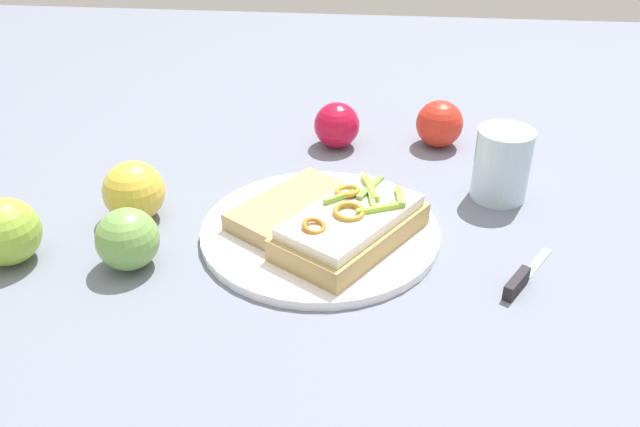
{
  "coord_description": "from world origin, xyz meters",
  "views": [
    {
      "loc": [
        0.07,
        -0.69,
        0.46
      ],
      "look_at": [
        0.0,
        0.0,
        0.03
      ],
      "focal_mm": 37.99,
      "sensor_mm": 36.0,
      "label": 1
    }
  ],
  "objects_px": {
    "apple_0": "(439,124)",
    "drinking_glass": "(502,164)",
    "apple_2": "(128,239)",
    "apple_4": "(338,125)",
    "plate": "(320,231)",
    "sandwich": "(351,226)",
    "bread_slice_side": "(291,207)",
    "knife": "(521,279)",
    "apple_1": "(6,232)",
    "apple_3": "(134,191)"
  },
  "relations": [
    {
      "from": "bread_slice_side",
      "to": "knife",
      "type": "distance_m",
      "value": 0.29
    },
    {
      "from": "apple_1",
      "to": "sandwich",
      "type": "bearing_deg",
      "value": 9.24
    },
    {
      "from": "sandwich",
      "to": "apple_2",
      "type": "xyz_separation_m",
      "value": [
        -0.25,
        -0.06,
        0.0
      ]
    },
    {
      "from": "apple_0",
      "to": "apple_2",
      "type": "height_order",
      "value": "same"
    },
    {
      "from": "sandwich",
      "to": "bread_slice_side",
      "type": "xyz_separation_m",
      "value": [
        -0.08,
        0.05,
        -0.01
      ]
    },
    {
      "from": "bread_slice_side",
      "to": "apple_4",
      "type": "distance_m",
      "value": 0.23
    },
    {
      "from": "apple_0",
      "to": "bread_slice_side",
      "type": "bearing_deg",
      "value": -128.32
    },
    {
      "from": "apple_0",
      "to": "apple_3",
      "type": "distance_m",
      "value": 0.47
    },
    {
      "from": "apple_1",
      "to": "apple_4",
      "type": "xyz_separation_m",
      "value": [
        0.35,
        0.34,
        -0.0
      ]
    },
    {
      "from": "apple_0",
      "to": "drinking_glass",
      "type": "relative_size",
      "value": 0.74
    },
    {
      "from": "apple_2",
      "to": "apple_4",
      "type": "xyz_separation_m",
      "value": [
        0.21,
        0.34,
        -0.0
      ]
    },
    {
      "from": "plate",
      "to": "knife",
      "type": "xyz_separation_m",
      "value": [
        0.23,
        -0.08,
        0.0
      ]
    },
    {
      "from": "apple_0",
      "to": "apple_3",
      "type": "xyz_separation_m",
      "value": [
        -0.39,
        -0.25,
        0.0
      ]
    },
    {
      "from": "sandwich",
      "to": "drinking_glass",
      "type": "distance_m",
      "value": 0.24
    },
    {
      "from": "apple_2",
      "to": "apple_1",
      "type": "bearing_deg",
      "value": -178.4
    },
    {
      "from": "drinking_glass",
      "to": "apple_4",
      "type": "bearing_deg",
      "value": 149.39
    },
    {
      "from": "apple_4",
      "to": "drinking_glass",
      "type": "xyz_separation_m",
      "value": [
        0.23,
        -0.13,
        0.01
      ]
    },
    {
      "from": "sandwich",
      "to": "bread_slice_side",
      "type": "relative_size",
      "value": 1.32
    },
    {
      "from": "apple_4",
      "to": "apple_3",
      "type": "bearing_deg",
      "value": -135.24
    },
    {
      "from": "sandwich",
      "to": "drinking_glass",
      "type": "bearing_deg",
      "value": 160.58
    },
    {
      "from": "apple_0",
      "to": "plate",
      "type": "bearing_deg",
      "value": -119.79
    },
    {
      "from": "bread_slice_side",
      "to": "apple_3",
      "type": "relative_size",
      "value": 2.07
    },
    {
      "from": "apple_1",
      "to": "drinking_glass",
      "type": "height_order",
      "value": "drinking_glass"
    },
    {
      "from": "apple_3",
      "to": "apple_4",
      "type": "bearing_deg",
      "value": 44.76
    },
    {
      "from": "bread_slice_side",
      "to": "drinking_glass",
      "type": "height_order",
      "value": "drinking_glass"
    },
    {
      "from": "apple_1",
      "to": "bread_slice_side",
      "type": "bearing_deg",
      "value": 20.11
    },
    {
      "from": "plate",
      "to": "drinking_glass",
      "type": "distance_m",
      "value": 0.26
    },
    {
      "from": "plate",
      "to": "sandwich",
      "type": "xyz_separation_m",
      "value": [
        0.04,
        -0.02,
        0.03
      ]
    },
    {
      "from": "plate",
      "to": "sandwich",
      "type": "bearing_deg",
      "value": -32.48
    },
    {
      "from": "apple_1",
      "to": "apple_3",
      "type": "bearing_deg",
      "value": 42.8
    },
    {
      "from": "apple_3",
      "to": "apple_4",
      "type": "distance_m",
      "value": 0.33
    },
    {
      "from": "apple_0",
      "to": "knife",
      "type": "distance_m",
      "value": 0.36
    },
    {
      "from": "plate",
      "to": "knife",
      "type": "relative_size",
      "value": 2.69
    },
    {
      "from": "apple_4",
      "to": "bread_slice_side",
      "type": "bearing_deg",
      "value": -100.2
    },
    {
      "from": "apple_1",
      "to": "apple_4",
      "type": "relative_size",
      "value": 1.13
    },
    {
      "from": "drinking_glass",
      "to": "apple_2",
      "type": "bearing_deg",
      "value": -155.04
    },
    {
      "from": "bread_slice_side",
      "to": "knife",
      "type": "xyz_separation_m",
      "value": [
        0.27,
        -0.1,
        -0.01
      ]
    },
    {
      "from": "bread_slice_side",
      "to": "drinking_glass",
      "type": "bearing_deg",
      "value": 144.18
    },
    {
      "from": "apple_0",
      "to": "knife",
      "type": "height_order",
      "value": "apple_0"
    },
    {
      "from": "apple_0",
      "to": "apple_1",
      "type": "height_order",
      "value": "apple_1"
    },
    {
      "from": "apple_4",
      "to": "knife",
      "type": "xyz_separation_m",
      "value": [
        0.23,
        -0.33,
        -0.03
      ]
    },
    {
      "from": "bread_slice_side",
      "to": "apple_1",
      "type": "relative_size",
      "value": 2.05
    },
    {
      "from": "plate",
      "to": "apple_0",
      "type": "height_order",
      "value": "apple_0"
    },
    {
      "from": "bread_slice_side",
      "to": "knife",
      "type": "height_order",
      "value": "bread_slice_side"
    },
    {
      "from": "plate",
      "to": "apple_3",
      "type": "bearing_deg",
      "value": 175.89
    },
    {
      "from": "plate",
      "to": "bread_slice_side",
      "type": "relative_size",
      "value": 1.81
    },
    {
      "from": "apple_3",
      "to": "drinking_glass",
      "type": "distance_m",
      "value": 0.47
    },
    {
      "from": "bread_slice_side",
      "to": "apple_0",
      "type": "xyz_separation_m",
      "value": [
        0.19,
        0.25,
        0.01
      ]
    },
    {
      "from": "sandwich",
      "to": "knife",
      "type": "relative_size",
      "value": 1.95
    },
    {
      "from": "apple_4",
      "to": "knife",
      "type": "relative_size",
      "value": 0.64
    }
  ]
}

